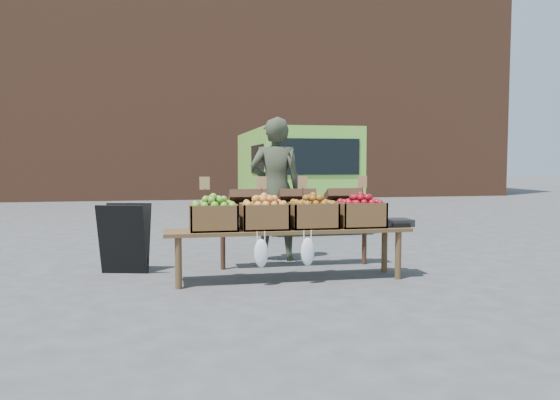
{
  "coord_description": "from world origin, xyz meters",
  "views": [
    {
      "loc": [
        -0.5,
        -5.68,
        1.31
      ],
      "look_at": [
        0.75,
        0.65,
        0.85
      ],
      "focal_mm": 35.0,
      "sensor_mm": 36.0,
      "label": 1
    }
  ],
  "objects": [
    {
      "name": "crate_red_apples",
      "position": [
        1.03,
        0.15,
        0.71
      ],
      "size": [
        0.5,
        0.4,
        0.28
      ],
      "primitive_type": null,
      "color": "#A2671C",
      "rests_on": "display_bench"
    },
    {
      "name": "crate_golden_apples",
      "position": [
        -0.07,
        0.15,
        0.71
      ],
      "size": [
        0.5,
        0.4,
        0.28
      ],
      "primitive_type": null,
      "color": "#4F7725",
      "rests_on": "display_bench"
    },
    {
      "name": "weighing_scale",
      "position": [
        2.0,
        0.15,
        0.61
      ],
      "size": [
        0.34,
        0.3,
        0.08
      ],
      "primitive_type": "cube",
      "color": "black",
      "rests_on": "display_bench"
    },
    {
      "name": "brick_building",
      "position": [
        0.0,
        15.0,
        5.0
      ],
      "size": [
        24.0,
        4.0,
        10.0
      ],
      "primitive_type": "cube",
      "color": "brown",
      "rests_on": "ground"
    },
    {
      "name": "delivery_van",
      "position": [
        1.97,
        5.51,
        0.96
      ],
      "size": [
        1.98,
        4.31,
        1.93
      ],
      "primitive_type": null,
      "rotation": [
        0.0,
        0.0,
        0.0
      ],
      "color": "#7ED043",
      "rests_on": "ground"
    },
    {
      "name": "chalkboard_sign",
      "position": [
        -1.06,
        0.87,
        0.41
      ],
      "size": [
        0.6,
        0.42,
        0.83
      ],
      "primitive_type": null,
      "rotation": [
        0.0,
        0.0,
        -0.25
      ],
      "color": "black",
      "rests_on": "ground"
    },
    {
      "name": "vendor",
      "position": [
        0.84,
        1.38,
        0.94
      ],
      "size": [
        0.78,
        0.62,
        1.88
      ],
      "primitive_type": "imported",
      "rotation": [
        0.0,
        0.0,
        2.86
      ],
      "color": "#353B2A",
      "rests_on": "ground"
    },
    {
      "name": "display_bench",
      "position": [
        0.75,
        0.15,
        0.28
      ],
      "size": [
        2.7,
        0.56,
        0.57
      ],
      "primitive_type": null,
      "color": "#513A20",
      "rests_on": "ground"
    },
    {
      "name": "crate_russet_pears",
      "position": [
        0.48,
        0.15,
        0.71
      ],
      "size": [
        0.5,
        0.4,
        0.28
      ],
      "primitive_type": null,
      "color": "gold",
      "rests_on": "display_bench"
    },
    {
      "name": "crate_green_apples",
      "position": [
        1.58,
        0.15,
        0.71
      ],
      "size": [
        0.5,
        0.4,
        0.28
      ],
      "primitive_type": null,
      "color": "maroon",
      "rests_on": "display_bench"
    },
    {
      "name": "back_table",
      "position": [
        0.99,
        0.87,
        0.52
      ],
      "size": [
        2.1,
        0.44,
        1.04
      ],
      "primitive_type": null,
      "color": "#3A2317",
      "rests_on": "ground"
    },
    {
      "name": "ground",
      "position": [
        0.0,
        0.0,
        0.0
      ],
      "size": [
        80.0,
        80.0,
        0.0
      ],
      "primitive_type": "plane",
      "color": "#454447"
    }
  ]
}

